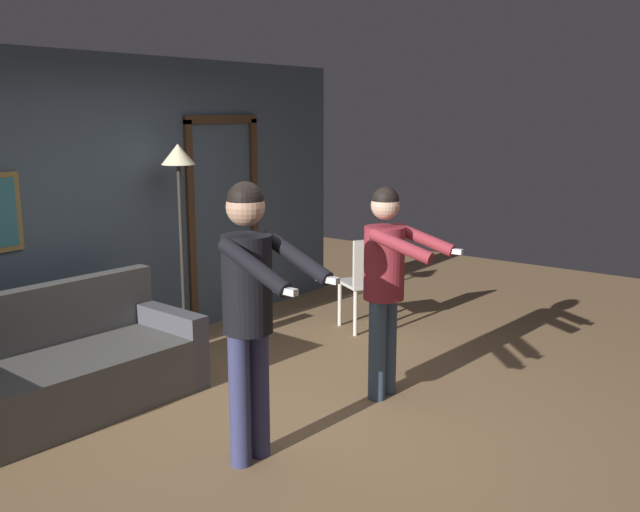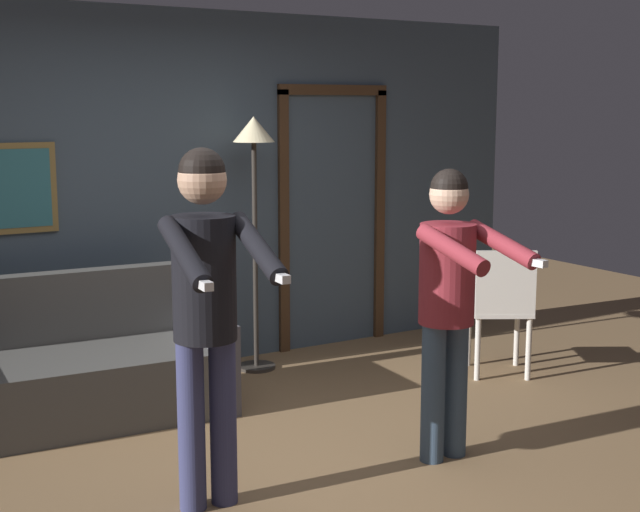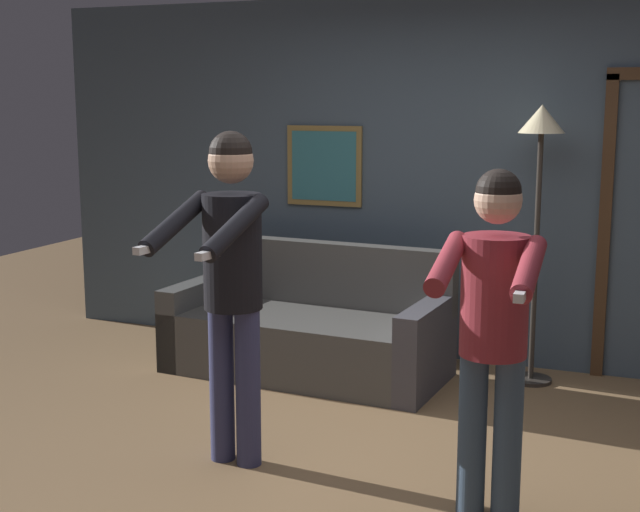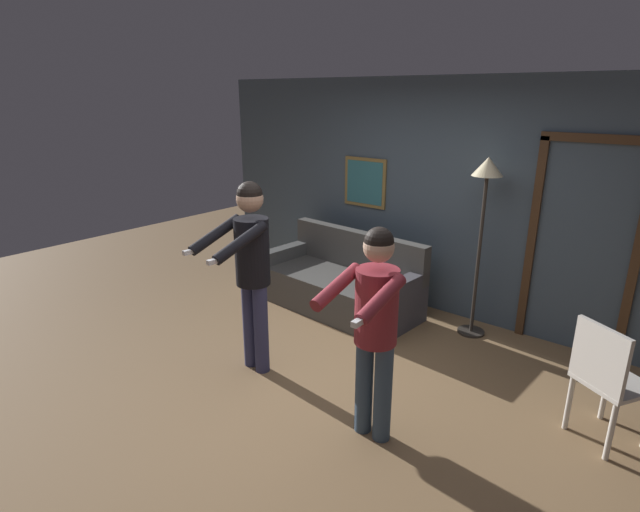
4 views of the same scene
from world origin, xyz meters
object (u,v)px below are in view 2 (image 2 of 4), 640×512
at_px(couch, 69,375).
at_px(dining_chair_distant, 502,304).
at_px(person_standing_right, 449,289).
at_px(torchiere_lamp, 254,166).
at_px(person_standing_left, 206,294).

xyz_separation_m(couch, dining_chair_distant, (2.88, -0.71, 0.25)).
bearing_deg(couch, dining_chair_distant, -13.81).
bearing_deg(couch, person_standing_right, -47.01).
bearing_deg(torchiere_lamp, dining_chair_distant, -37.14).
bearing_deg(dining_chair_distant, torchiere_lamp, 142.86).
relative_size(torchiere_lamp, dining_chair_distant, 1.98).
distance_m(couch, torchiere_lamp, 1.94).
xyz_separation_m(couch, torchiere_lamp, (1.47, 0.36, 1.22)).
bearing_deg(person_standing_left, dining_chair_distant, 18.43).
height_order(couch, person_standing_left, person_standing_left).
distance_m(torchiere_lamp, person_standing_right, 2.14).
relative_size(person_standing_left, dining_chair_distant, 1.86).
distance_m(torchiere_lamp, dining_chair_distant, 2.02).
distance_m(person_standing_right, dining_chair_distant, 1.69).
bearing_deg(dining_chair_distant, person_standing_left, -161.57).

